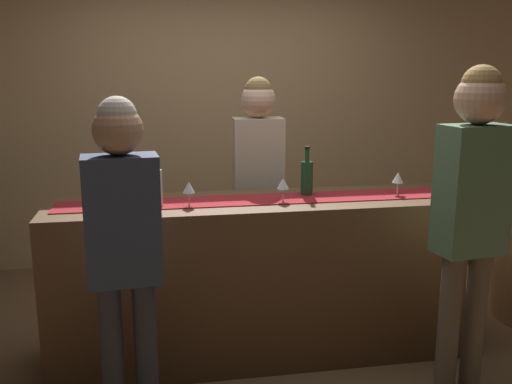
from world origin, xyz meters
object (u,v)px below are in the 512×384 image
wine_bottle_green (307,177)px  wine_bottle_clear (156,187)px  wine_glass_mid_counter (398,178)px  wine_glass_far_end (189,188)px  bartender (258,172)px  customer_sipping (472,200)px  wine_glass_near_customer (283,184)px  customer_browsing (123,233)px

wine_bottle_green → wine_bottle_clear: 0.92m
wine_glass_mid_counter → wine_glass_far_end: (-1.27, -0.07, 0.00)m
wine_glass_far_end → bartender: bearing=52.3°
bartender → customer_sipping: 1.53m
wine_glass_near_customer → customer_browsing: (-0.88, -0.55, -0.09)m
customer_sipping → wine_glass_near_customer: bearing=135.8°
wine_bottle_clear → wine_bottle_green: bearing=8.1°
wine_bottle_clear → customer_browsing: 0.60m
wine_glass_far_end → customer_browsing: customer_browsing is taller
wine_glass_near_customer → wine_glass_far_end: 0.54m
wine_glass_near_customer → customer_sipping: bearing=-36.2°
wine_glass_far_end → bartender: size_ratio=0.09×
bartender → customer_sipping: customer_sipping is taller
bartender → customer_browsing: bartender is taller
wine_glass_mid_counter → customer_browsing: bearing=-159.6°
wine_bottle_clear → bartender: bearing=42.2°
wine_bottle_green → wine_glass_mid_counter: wine_bottle_green is taller
customer_sipping → customer_browsing: (-1.71, 0.06, -0.10)m
wine_glass_mid_counter → customer_sipping: size_ratio=0.08×
wine_glass_near_customer → customer_sipping: size_ratio=0.08×
wine_bottle_clear → wine_glass_far_end: size_ratio=2.10×
wine_bottle_clear → bartender: 0.94m
bartender → wine_glass_mid_counter: bearing=143.3°
wine_bottle_green → wine_glass_far_end: size_ratio=2.10×
wine_glass_mid_counter → wine_glass_far_end: same height
wine_bottle_green → customer_sipping: 1.00m
wine_bottle_green → wine_glass_mid_counter: bearing=-9.8°
wine_bottle_clear → customer_sipping: size_ratio=0.17×
wine_bottle_green → wine_glass_near_customer: 0.24m
wine_glass_near_customer → customer_browsing: bearing=-148.2°
bartender → customer_browsing: 1.47m
wine_glass_near_customer → bartender: bearing=92.4°
customer_browsing → wine_bottle_clear: bearing=69.2°
customer_sipping → wine_bottle_clear: bearing=150.0°
wine_bottle_clear → wine_glass_near_customer: 0.73m
wine_bottle_clear → bartender: size_ratio=0.18×
wine_glass_near_customer → wine_bottle_clear: bearing=178.4°
wine_bottle_green → customer_browsing: size_ratio=0.19×
wine_glass_near_customer → wine_glass_mid_counter: size_ratio=1.00×
customer_browsing → customer_sipping: bearing=-7.5°
wine_bottle_clear → bartender: bartender is taller
wine_bottle_green → wine_glass_near_customer: size_ratio=2.10×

